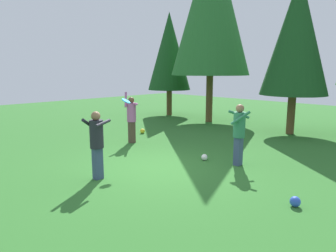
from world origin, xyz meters
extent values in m
plane|color=#2D6B28|center=(0.00, 0.00, 0.00)|extent=(40.00, 40.00, 0.00)
cube|color=#4C382D|center=(-2.91, 1.44, 0.41)|extent=(0.19, 0.22, 0.81)
cylinder|color=#A85693|center=(-2.91, 1.44, 1.16)|extent=(0.34, 0.34, 0.71)
sphere|color=brown|center=(-2.91, 1.44, 1.62)|extent=(0.23, 0.23, 0.23)
cylinder|color=#A85693|center=(-2.78, 1.58, 1.47)|extent=(0.50, 0.46, 0.13)
cylinder|color=#A85693|center=(-3.04, 1.29, 1.64)|extent=(0.34, 0.31, 0.55)
cube|color=#38476B|center=(-0.39, -1.68, 0.41)|extent=(0.19, 0.22, 0.81)
cylinder|color=#23232D|center=(-0.39, -1.68, 1.16)|extent=(0.34, 0.34, 0.71)
sphere|color=#8C6647|center=(-0.39, -1.68, 1.62)|extent=(0.23, 0.23, 0.23)
cylinder|color=#23232D|center=(-0.58, -1.76, 1.39)|extent=(0.30, 0.54, 0.38)
cylinder|color=#23232D|center=(-0.21, -1.59, 1.45)|extent=(0.32, 0.58, 0.13)
cube|color=#38476B|center=(1.50, 1.83, 0.42)|extent=(0.19, 0.22, 0.83)
cylinder|color=#2D7551|center=(1.50, 1.83, 1.19)|extent=(0.34, 0.34, 0.72)
sphere|color=#8C6647|center=(1.50, 1.83, 1.66)|extent=(0.24, 0.24, 0.24)
cylinder|color=#2D7551|center=(1.63, 1.67, 1.42)|extent=(0.48, 0.41, 0.42)
cylinder|color=#2D7551|center=(1.37, 1.98, 1.46)|extent=(0.53, 0.45, 0.26)
cylinder|color=#2393D1|center=(-1.04, -0.23, 1.84)|extent=(0.36, 0.36, 0.15)
sphere|color=yellow|center=(-3.95, 2.85, 0.10)|extent=(0.21, 0.21, 0.21)
sphere|color=white|center=(0.52, 1.52, 0.10)|extent=(0.19, 0.19, 0.19)
sphere|color=blue|center=(3.86, 0.23, 0.11)|extent=(0.22, 0.22, 0.22)
cylinder|color=brown|center=(0.63, 7.31, 1.53)|extent=(0.33, 0.33, 3.07)
cone|color=#19471E|center=(0.63, 7.31, 4.14)|extent=(2.76, 2.76, 4.91)
cylinder|color=brown|center=(-7.05, 7.65, 1.41)|extent=(0.32, 0.32, 2.81)
cone|color=#19471E|center=(-7.05, 7.65, 3.79)|extent=(2.53, 2.53, 4.50)
cylinder|color=brown|center=(-3.84, 7.41, 2.23)|extent=(0.35, 0.35, 4.46)
cone|color=#28662D|center=(-3.84, 7.41, 6.02)|extent=(4.01, 4.01, 7.13)
camera|label=1|loc=(6.23, -5.81, 2.75)|focal=33.38mm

